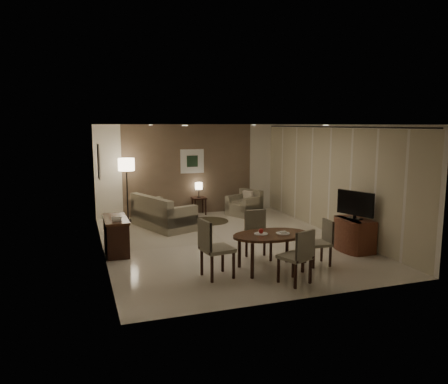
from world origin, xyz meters
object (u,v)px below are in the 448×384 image
object	(u,v)px
chair_right	(318,243)
console_desk	(116,235)
chair_near	(295,256)
chair_far	(259,236)
armchair	(244,203)
side_table	(199,206)
floor_lamp	(127,190)
sofa	(163,211)
tv_cabinet	(355,235)
dining_table	(271,252)
chair_left	(217,248)

from	to	relation	value
chair_right	console_desk	bearing A→B (deg)	-116.39
chair_near	chair_far	xyz separation A→B (m)	(-0.05, 1.45, 0.01)
chair_far	armchair	xyz separation A→B (m)	(1.29, 4.08, -0.11)
side_table	floor_lamp	size ratio (longest dim) A/B	0.29
chair_right	sofa	xyz separation A→B (m)	(-2.24, 4.03, -0.01)
chair_near	armchair	distance (m)	5.67
chair_far	floor_lamp	xyz separation A→B (m)	(-2.09, 4.39, 0.40)
console_desk	chair_right	xyz separation A→B (m)	(3.63, -2.11, 0.06)
tv_cabinet	dining_table	bearing A→B (deg)	-165.75
console_desk	side_table	world-z (taller)	console_desk
sofa	side_table	bearing A→B (deg)	-66.70
dining_table	chair_near	size ratio (longest dim) A/B	1.53
tv_cabinet	sofa	bearing A→B (deg)	135.63
console_desk	chair_left	bearing A→B (deg)	-53.41
sofa	chair_right	bearing A→B (deg)	-172.18
chair_left	chair_near	bearing A→B (deg)	-130.39
floor_lamp	sofa	bearing A→B (deg)	-53.39
dining_table	sofa	bearing A→B (deg)	107.36
chair_right	sofa	size ratio (longest dim) A/B	0.48
chair_left	floor_lamp	xyz separation A→B (m)	(-0.98, 5.12, 0.36)
chair_near	chair_far	world-z (taller)	chair_far
dining_table	chair_right	bearing A→B (deg)	-1.95
chair_left	dining_table	bearing A→B (deg)	-96.05
sofa	armchair	bearing A→B (deg)	-94.68
tv_cabinet	sofa	world-z (taller)	sofa
floor_lamp	side_table	bearing A→B (deg)	6.53
sofa	armchair	world-z (taller)	sofa
chair_near	floor_lamp	bearing A→B (deg)	-90.94
floor_lamp	tv_cabinet	bearing A→B (deg)	-46.30
chair_right	armchair	size ratio (longest dim) A/B	1.05
console_desk	side_table	distance (m)	4.24
armchair	chair_left	bearing A→B (deg)	-52.64
tv_cabinet	chair_left	world-z (taller)	chair_left
console_desk	sofa	size ratio (longest dim) A/B	0.66
chair_far	tv_cabinet	bearing A→B (deg)	1.87
dining_table	floor_lamp	distance (m)	5.50
chair_right	chair_left	bearing A→B (deg)	-85.83
tv_cabinet	floor_lamp	bearing A→B (deg)	133.70
side_table	chair_left	bearing A→B (deg)	-102.16
chair_left	chair_right	xyz separation A→B (m)	(2.05, 0.01, -0.09)
console_desk	floor_lamp	bearing A→B (deg)	78.88
chair_far	chair_right	world-z (taller)	chair_far
sofa	console_desk	bearing A→B (deg)	123.02
console_desk	chair_right	size ratio (longest dim) A/B	1.36
console_desk	chair_far	size ratio (longest dim) A/B	1.24
armchair	chair_far	bearing A→B (deg)	-43.68
tv_cabinet	chair_right	world-z (taller)	chair_right
chair_right	side_table	world-z (taller)	chair_right
tv_cabinet	chair_far	distance (m)	2.21
console_desk	chair_near	size ratio (longest dim) A/B	1.26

